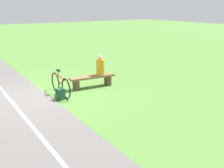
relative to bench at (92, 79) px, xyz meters
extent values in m
plane|color=#548438|center=(2.14, -0.07, -0.32)|extent=(80.00, 80.00, 0.00)
cube|color=#66605E|center=(3.18, 3.93, -0.32)|extent=(3.23, 36.04, 0.02)
cube|color=silver|center=(3.18, 3.93, -0.31)|extent=(0.74, 32.00, 0.00)
cube|color=brown|center=(0.00, 0.00, 0.10)|extent=(1.86, 0.54, 0.08)
cube|color=brown|center=(-0.68, 0.06, -0.13)|extent=(0.19, 0.35, 0.38)
cube|color=brown|center=(0.68, -0.06, -0.13)|extent=(0.19, 0.35, 0.38)
cylinder|color=orange|center=(-0.36, 0.03, 0.44)|extent=(0.35, 0.35, 0.61)
sphere|color=beige|center=(-0.36, 0.03, 0.84)|extent=(0.20, 0.20, 0.20)
torus|color=black|center=(1.43, 0.67, 0.04)|extent=(0.06, 0.72, 0.72)
torus|color=black|center=(1.40, -0.33, 0.04)|extent=(0.06, 0.72, 0.72)
cylinder|color=red|center=(1.41, 0.17, 0.34)|extent=(0.06, 0.85, 0.04)
cylinder|color=red|center=(1.42, 0.32, 0.19)|extent=(0.05, 0.62, 0.34)
cylinder|color=red|center=(1.41, 0.02, 0.44)|extent=(0.03, 0.03, 0.20)
cube|color=black|center=(1.41, 0.02, 0.55)|extent=(0.09, 0.20, 0.05)
cube|color=#1E4C2D|center=(1.63, 0.65, -0.13)|extent=(0.28, 0.30, 0.39)
cube|color=#245B37|center=(1.77, 0.68, -0.19)|extent=(0.07, 0.19, 0.18)
camera|label=1|loc=(5.03, 8.81, 2.78)|focal=42.86mm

